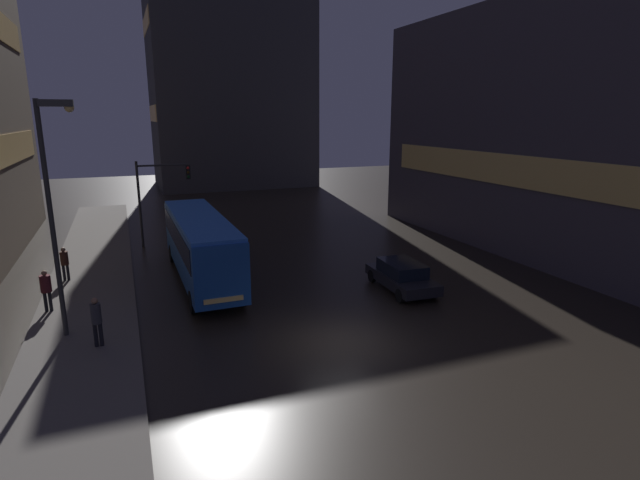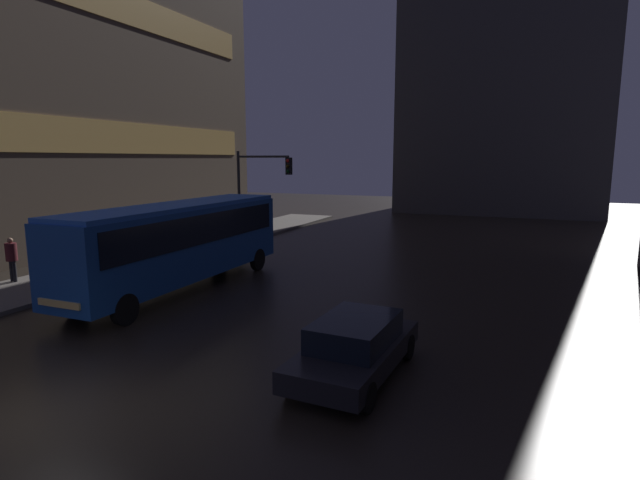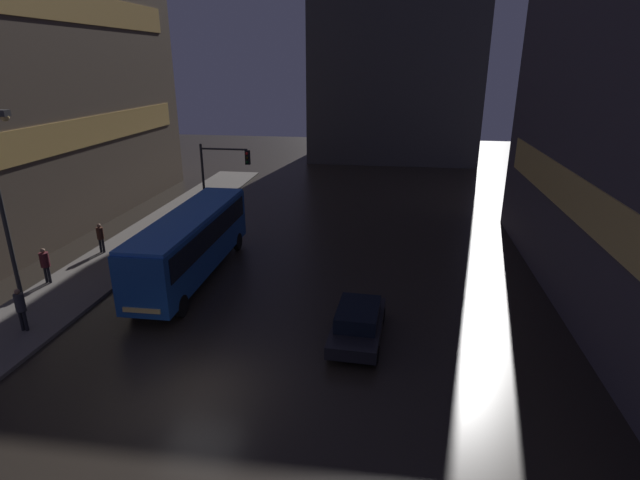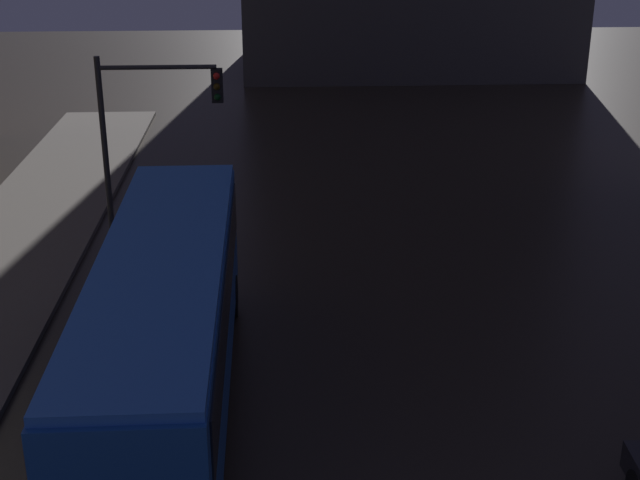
{
  "view_description": "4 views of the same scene",
  "coord_description": "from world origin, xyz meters",
  "px_view_note": "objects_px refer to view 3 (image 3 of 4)",
  "views": [
    {
      "loc": [
        -7.05,
        -15.69,
        8.2
      ],
      "look_at": [
        2.61,
        8.71,
        1.69
      ],
      "focal_mm": 28.0,
      "sensor_mm": 36.0,
      "label": 1
    },
    {
      "loc": [
        8.63,
        -6.43,
        5.1
      ],
      "look_at": [
        1.56,
        10.58,
        2.08
      ],
      "focal_mm": 28.0,
      "sensor_mm": 36.0,
      "label": 2
    },
    {
      "loc": [
        6.18,
        -13.34,
        10.49
      ],
      "look_at": [
        2.56,
        11.0,
        1.68
      ],
      "focal_mm": 28.0,
      "sensor_mm": 36.0,
      "label": 3
    },
    {
      "loc": [
        -1.57,
        -6.1,
        9.56
      ],
      "look_at": [
        -0.61,
        12.63,
        2.16
      ],
      "focal_mm": 50.0,
      "sensor_mm": 36.0,
      "label": 4
    }
  ],
  "objects_px": {
    "pedestrian_near": "(20,306)",
    "traffic_light_main": "(220,171)",
    "bus_near": "(191,239)",
    "street_lamp_sidewalk": "(2,186)",
    "car_taxi": "(358,322)",
    "pedestrian_mid": "(45,262)",
    "pedestrian_far": "(100,235)"
  },
  "relations": [
    {
      "from": "pedestrian_near",
      "to": "street_lamp_sidewalk",
      "type": "xyz_separation_m",
      "value": [
        -0.98,
        1.51,
        4.53
      ]
    },
    {
      "from": "bus_near",
      "to": "pedestrian_near",
      "type": "distance_m",
      "value": 8.03
    },
    {
      "from": "car_taxi",
      "to": "bus_near",
      "type": "bearing_deg",
      "value": -26.17
    },
    {
      "from": "bus_near",
      "to": "traffic_light_main",
      "type": "relative_size",
      "value": 2.04
    },
    {
      "from": "pedestrian_near",
      "to": "traffic_light_main",
      "type": "height_order",
      "value": "traffic_light_main"
    },
    {
      "from": "pedestrian_near",
      "to": "car_taxi",
      "type": "bearing_deg",
      "value": -90.63
    },
    {
      "from": "bus_near",
      "to": "pedestrian_mid",
      "type": "xyz_separation_m",
      "value": [
        -6.76,
        -2.08,
        -0.83
      ]
    },
    {
      "from": "bus_near",
      "to": "car_taxi",
      "type": "bearing_deg",
      "value": 150.63
    },
    {
      "from": "pedestrian_mid",
      "to": "pedestrian_far",
      "type": "relative_size",
      "value": 1.05
    },
    {
      "from": "pedestrian_near",
      "to": "traffic_light_main",
      "type": "xyz_separation_m",
      "value": [
        3.38,
        14.87,
        2.52
      ]
    },
    {
      "from": "pedestrian_near",
      "to": "street_lamp_sidewalk",
      "type": "bearing_deg",
      "value": 25.51
    },
    {
      "from": "car_taxi",
      "to": "street_lamp_sidewalk",
      "type": "bearing_deg",
      "value": 3.17
    },
    {
      "from": "pedestrian_far",
      "to": "car_taxi",
      "type": "bearing_deg",
      "value": -177.69
    },
    {
      "from": "bus_near",
      "to": "car_taxi",
      "type": "height_order",
      "value": "bus_near"
    },
    {
      "from": "street_lamp_sidewalk",
      "to": "pedestrian_near",
      "type": "bearing_deg",
      "value": -57.06
    },
    {
      "from": "car_taxi",
      "to": "traffic_light_main",
      "type": "bearing_deg",
      "value": -49.95
    },
    {
      "from": "bus_near",
      "to": "car_taxi",
      "type": "distance_m",
      "value": 10.15
    },
    {
      "from": "car_taxi",
      "to": "pedestrian_near",
      "type": "distance_m",
      "value": 13.57
    },
    {
      "from": "pedestrian_near",
      "to": "pedestrian_mid",
      "type": "distance_m",
      "value": 4.88
    },
    {
      "from": "pedestrian_near",
      "to": "pedestrian_mid",
      "type": "height_order",
      "value": "pedestrian_near"
    },
    {
      "from": "bus_near",
      "to": "street_lamp_sidewalk",
      "type": "bearing_deg",
      "value": 40.99
    },
    {
      "from": "traffic_light_main",
      "to": "bus_near",
      "type": "bearing_deg",
      "value": -81.32
    },
    {
      "from": "pedestrian_far",
      "to": "street_lamp_sidewalk",
      "type": "distance_m",
      "value": 8.57
    },
    {
      "from": "pedestrian_mid",
      "to": "pedestrian_far",
      "type": "bearing_deg",
      "value": -21.03
    },
    {
      "from": "pedestrian_mid",
      "to": "bus_near",
      "type": "bearing_deg",
      "value": -89.57
    },
    {
      "from": "pedestrian_near",
      "to": "traffic_light_main",
      "type": "relative_size",
      "value": 0.34
    },
    {
      "from": "pedestrian_mid",
      "to": "traffic_light_main",
      "type": "bearing_deg",
      "value": -44.28
    },
    {
      "from": "pedestrian_mid",
      "to": "street_lamp_sidewalk",
      "type": "height_order",
      "value": "street_lamp_sidewalk"
    },
    {
      "from": "pedestrian_near",
      "to": "traffic_light_main",
      "type": "bearing_deg",
      "value": -20.23
    },
    {
      "from": "pedestrian_mid",
      "to": "traffic_light_main",
      "type": "height_order",
      "value": "traffic_light_main"
    },
    {
      "from": "bus_near",
      "to": "car_taxi",
      "type": "xyz_separation_m",
      "value": [
        8.8,
        -4.87,
        -1.36
      ]
    },
    {
      "from": "bus_near",
      "to": "street_lamp_sidewalk",
      "type": "distance_m",
      "value": 8.37
    }
  ]
}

